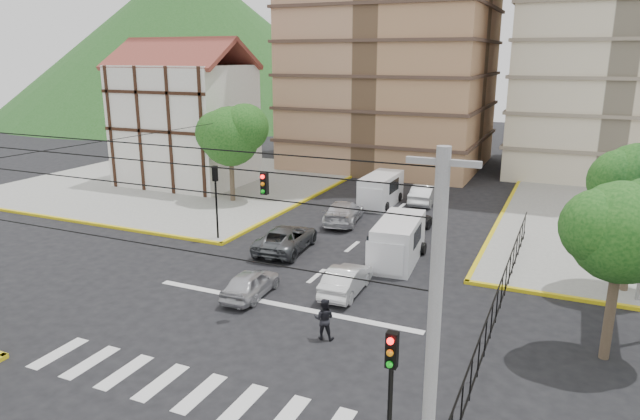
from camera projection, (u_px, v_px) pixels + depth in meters
The scene contains 22 objects.
ground at pixel (268, 316), 24.36m from camera, with size 160.00×160.00×0.00m, color black.
sidewalk_nw at pixel (180, 182), 49.86m from camera, with size 26.00×26.00×0.15m, color gray.
crosswalk_stripes at pixel (180, 388), 19.08m from camera, with size 12.00×2.40×0.01m, color silver.
stop_line at pixel (281, 305), 25.42m from camera, with size 13.00×0.40×0.01m, color silver.
tudor_building at pixel (186, 123), 48.11m from camera, with size 10.80×8.05×12.23m.
distant_hill at pixel (191, 37), 104.07m from camera, with size 70.00×70.00×28.00m, color #1E4F1A.
park_fence at pixel (500, 312), 24.76m from camera, with size 0.10×22.50×1.66m, color black, non-canonical shape.
tree_park_a at pixel (625, 228), 19.64m from camera, with size 4.41×3.60×6.83m.
tree_tudor at pixel (231, 134), 41.80m from camera, with size 5.39×4.40×7.43m.
traffic_light_se at pixel (391, 387), 13.60m from camera, with size 0.28×0.22×4.40m.
traffic_light_nw at pixel (216, 190), 33.50m from camera, with size 0.28×0.22×4.40m.
traffic_light_hanging at pixel (237, 192), 21.03m from camera, with size 18.00×9.12×0.92m.
utility_pole_se at pixel (432, 359), 11.63m from camera, with size 1.40×0.28×9.00m.
van_right_lane at pixel (397, 243), 30.26m from camera, with size 2.46×5.32×2.33m.
van_left_lane at pixel (380, 191), 41.93m from camera, with size 2.13×5.07×2.28m.
car_silver_front_left at pixel (251, 283), 26.18m from camera, with size 1.50×3.73×1.27m, color #BABABF.
car_white_front_right at pixel (346, 280), 26.53m from camera, with size 1.41×4.04×1.33m, color white.
car_grey_mid_left at pixel (286, 238), 32.37m from camera, with size 2.39×5.18×1.44m, color #515558.
car_silver_rear_left at pixel (343, 212), 37.75m from camera, with size 2.05×5.04×1.46m, color silver.
car_darkgrey_mid_right at pixel (408, 221), 35.56m from camera, with size 1.76×4.36×1.49m, color #28282B.
car_white_rear_right at pixel (425, 194), 42.65m from camera, with size 1.58×4.54×1.49m, color white.
pedestrian_crosswalk at pixel (324, 319), 22.20m from camera, with size 0.81×0.63×1.67m, color black.
Camera 1 is at (11.19, -19.44, 10.76)m, focal length 32.00 mm.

